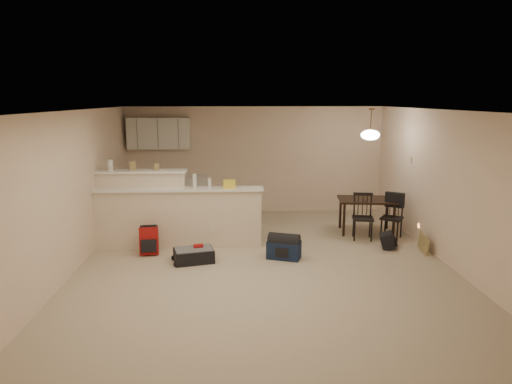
{
  "coord_description": "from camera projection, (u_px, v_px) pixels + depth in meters",
  "views": [
    {
      "loc": [
        -0.45,
        -7.22,
        2.68
      ],
      "look_at": [
        -0.1,
        0.7,
        1.05
      ],
      "focal_mm": 32.0,
      "sensor_mm": 36.0,
      "label": 1
    }
  ],
  "objects": [
    {
      "name": "cardboard_sheet",
      "position": [
        423.0,
        244.0,
        8.05
      ],
      "size": [
        0.03,
        0.43,
        0.33
      ],
      "primitive_type": "cube",
      "rotation": [
        0.0,
        0.0,
        1.54
      ],
      "color": "#9C8550",
      "rests_on": "ground"
    },
    {
      "name": "pendant_lamp",
      "position": [
        370.0,
        134.0,
        8.9
      ],
      "size": [
        0.36,
        0.36,
        0.62
      ],
      "color": "brown",
      "rests_on": "room"
    },
    {
      "name": "kitchen_counter",
      "position": [
        169.0,
        197.0,
        10.57
      ],
      "size": [
        1.8,
        0.6,
        0.9
      ],
      "primitive_type": "cube",
      "color": "white",
      "rests_on": "ground"
    },
    {
      "name": "bottle_a",
      "position": [
        195.0,
        181.0,
        8.21
      ],
      "size": [
        0.07,
        0.07,
        0.26
      ],
      "primitive_type": "cylinder",
      "color": "silver",
      "rests_on": "breakfast_bar"
    },
    {
      "name": "red_backpack",
      "position": [
        149.0,
        241.0,
        7.97
      ],
      "size": [
        0.34,
        0.24,
        0.48
      ],
      "primitive_type": "cube",
      "rotation": [
        0.0,
        0.0,
        0.13
      ],
      "color": "#A01212",
      "rests_on": "ground"
    },
    {
      "name": "navy_duffel",
      "position": [
        284.0,
        250.0,
        7.76
      ],
      "size": [
        0.62,
        0.47,
        0.3
      ],
      "primitive_type": "cube",
      "rotation": [
        0.0,
        0.0,
        -0.34
      ],
      "color": "#13203D",
      "rests_on": "ground"
    },
    {
      "name": "breakfast_bar",
      "position": [
        165.0,
        213.0,
        8.38
      ],
      "size": [
        3.08,
        0.58,
        1.39
      ],
      "color": "beige",
      "rests_on": "ground"
    },
    {
      "name": "dining_chair_near",
      "position": [
        363.0,
        217.0,
        8.76
      ],
      "size": [
        0.45,
        0.43,
        0.89
      ],
      "primitive_type": null,
      "rotation": [
        0.0,
        0.0,
        -0.18
      ],
      "color": "black",
      "rests_on": "ground"
    },
    {
      "name": "suitcase",
      "position": [
        194.0,
        256.0,
        7.61
      ],
      "size": [
        0.72,
        0.56,
        0.22
      ],
      "primitive_type": "cube",
      "rotation": [
        0.0,
        0.0,
        0.24
      ],
      "color": "black",
      "rests_on": "ground"
    },
    {
      "name": "upper_cabinets",
      "position": [
        159.0,
        133.0,
        10.39
      ],
      "size": [
        1.4,
        0.34,
        0.7
      ],
      "primitive_type": "cube",
      "color": "white",
      "rests_on": "room"
    },
    {
      "name": "room",
      "position": [
        264.0,
        189.0,
        7.37
      ],
      "size": [
        7.0,
        7.02,
        2.5
      ],
      "color": "#BAA88F",
      "rests_on": "ground"
    },
    {
      "name": "dining_chair_far",
      "position": [
        392.0,
        217.0,
        8.81
      ],
      "size": [
        0.52,
        0.51,
        0.87
      ],
      "primitive_type": null,
      "rotation": [
        0.0,
        0.0,
        -0.58
      ],
      "color": "black",
      "rests_on": "ground"
    },
    {
      "name": "bottle_b",
      "position": [
        210.0,
        183.0,
        8.23
      ],
      "size": [
        0.06,
        0.06,
        0.18
      ],
      "primitive_type": "cylinder",
      "color": "silver",
      "rests_on": "breakfast_bar"
    },
    {
      "name": "black_daypack",
      "position": [
        388.0,
        241.0,
        8.29
      ],
      "size": [
        0.31,
        0.37,
        0.28
      ],
      "primitive_type": "cube",
      "rotation": [
        0.0,
        0.0,
        1.26
      ],
      "color": "black",
      "rests_on": "ground"
    },
    {
      "name": "small_box",
      "position": [
        157.0,
        167.0,
        8.34
      ],
      "size": [
        0.08,
        0.06,
        0.12
      ],
      "primitive_type": "cube",
      "color": "#9C8550",
      "rests_on": "breakfast_bar"
    },
    {
      "name": "jar",
      "position": [
        110.0,
        165.0,
        8.3
      ],
      "size": [
        0.1,
        0.1,
        0.2
      ],
      "primitive_type": "cylinder",
      "color": "silver",
      "rests_on": "breakfast_bar"
    },
    {
      "name": "thermostat",
      "position": [
        410.0,
        160.0,
        8.97
      ],
      "size": [
        0.02,
        0.12,
        0.12
      ],
      "primitive_type": "cube",
      "color": "beige",
      "rests_on": "room"
    },
    {
      "name": "dining_table",
      "position": [
        367.0,
        203.0,
        9.18
      ],
      "size": [
        1.19,
        0.86,
        0.7
      ],
      "rotation": [
        0.0,
        0.0,
        -0.1
      ],
      "color": "black",
      "rests_on": "ground"
    },
    {
      "name": "cereal_box",
      "position": [
        133.0,
        166.0,
        8.32
      ],
      "size": [
        0.1,
        0.07,
        0.16
      ],
      "primitive_type": "cube",
      "color": "#9C8550",
      "rests_on": "breakfast_bar"
    },
    {
      "name": "bag_lump",
      "position": [
        229.0,
        184.0,
        8.25
      ],
      "size": [
        0.22,
        0.18,
        0.14
      ],
      "primitive_type": "cube",
      "color": "#9C8550",
      "rests_on": "breakfast_bar"
    }
  ]
}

